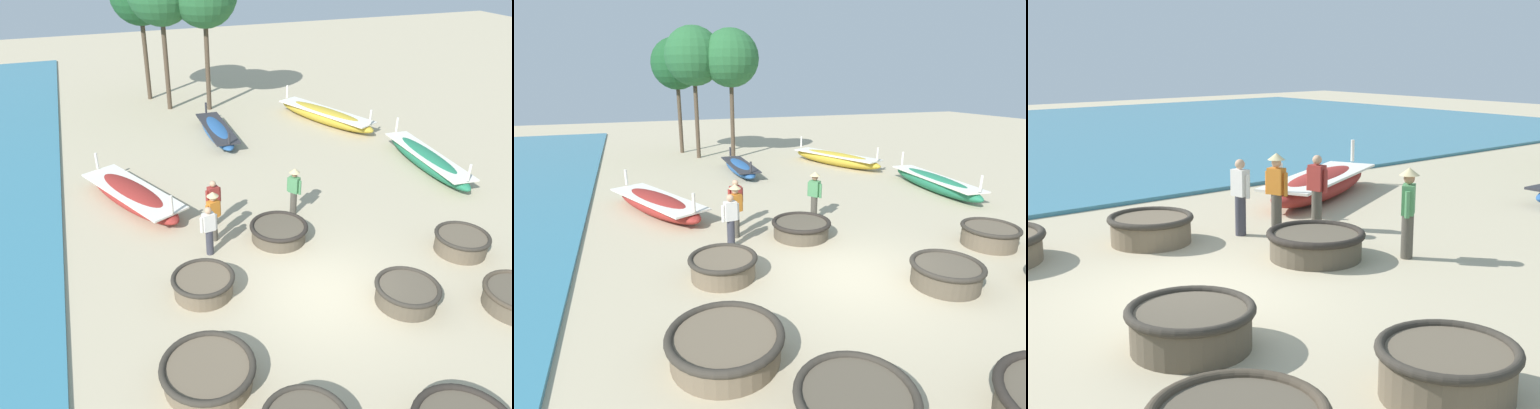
# 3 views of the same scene
# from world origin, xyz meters

# --- Properties ---
(ground_plane) EXTENTS (80.00, 80.00, 0.00)m
(ground_plane) POSITION_xyz_m (0.00, 0.00, 0.00)
(ground_plane) COLOR #BCAD8C
(coracle_beside_post) EXTENTS (1.80, 1.80, 0.52)m
(coracle_beside_post) POSITION_xyz_m (-0.24, 2.86, 0.29)
(coracle_beside_post) COLOR brown
(coracle_beside_post) RESTS_ON ground
(coracle_tilted) EXTENTS (1.60, 1.60, 0.61)m
(coracle_tilted) POSITION_xyz_m (4.59, 0.40, 0.33)
(coracle_tilted) COLOR brown
(coracle_tilted) RESTS_ON ground
(coracle_front_right) EXTENTS (1.67, 1.67, 0.57)m
(coracle_front_right) POSITION_xyz_m (1.71, -1.03, 0.31)
(coracle_front_right) COLOR brown
(coracle_front_right) RESTS_ON ground
(coracle_far_left) EXTENTS (2.04, 2.04, 0.56)m
(coracle_far_left) POSITION_xyz_m (-3.73, -1.83, 0.30)
(coracle_far_left) COLOR brown
(coracle_far_left) RESTS_ON ground
(coracle_front_left) EXTENTS (1.68, 1.68, 0.56)m
(coracle_front_left) POSITION_xyz_m (-3.08, 1.09, 0.31)
(coracle_front_left) COLOR brown
(coracle_front_left) RESTS_ON ground
(long_boat_green_hull) EXTENTS (1.18, 4.66, 1.00)m
(long_boat_green_hull) POSITION_xyz_m (0.32, 11.78, 0.29)
(long_boat_green_hull) COLOR #285693
(long_boat_green_hull) RESTS_ON ground
(long_boat_blue_hull) EXTENTS (3.28, 5.14, 1.23)m
(long_boat_blue_hull) POSITION_xyz_m (-4.17, 6.59, 0.35)
(long_boat_blue_hull) COLOR maroon
(long_boat_blue_hull) RESTS_ON ground
(long_boat_white_hull) EXTENTS (1.42, 5.56, 1.26)m
(long_boat_white_hull) POSITION_xyz_m (7.29, 5.71, 0.36)
(long_boat_white_hull) COLOR #237551
(long_boat_white_hull) RESTS_ON ground
(long_boat_ochre_hull) EXTENTS (3.19, 5.78, 1.32)m
(long_boat_ochre_hull) POSITION_xyz_m (5.85, 11.84, 0.38)
(long_boat_ochre_hull) COLOR gold
(long_boat_ochre_hull) RESTS_ON ground
(fisherman_hauling) EXTENTS (0.53, 0.26, 1.57)m
(fisherman_hauling) POSITION_xyz_m (-2.44, 2.80, 0.84)
(fisherman_hauling) COLOR #383842
(fisherman_hauling) RESTS_ON ground
(fisherman_standing_right) EXTENTS (0.52, 0.28, 1.57)m
(fisherman_standing_right) POSITION_xyz_m (-1.87, 4.37, 0.84)
(fisherman_standing_right) COLOR #4C473D
(fisherman_standing_right) RESTS_ON ground
(fisherman_by_coracle) EXTENTS (0.38, 0.45, 1.67)m
(fisherman_by_coracle) POSITION_xyz_m (0.81, 4.14, 0.96)
(fisherman_by_coracle) COLOR #4C473D
(fisherman_by_coracle) RESTS_ON ground
(fisherman_standing_left) EXTENTS (0.51, 0.36, 1.67)m
(fisherman_standing_left) POSITION_xyz_m (-2.12, 3.48, 0.96)
(fisherman_standing_left) COLOR #4C473D
(fisherman_standing_left) RESTS_ON ground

